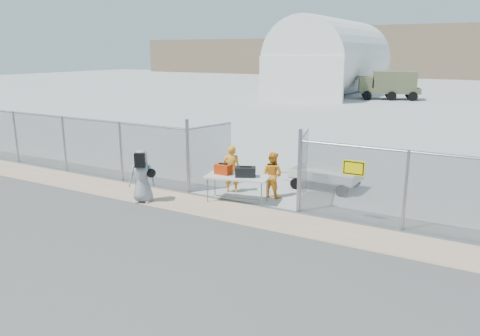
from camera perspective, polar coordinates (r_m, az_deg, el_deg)
The scene contains 13 objects.
ground at distance 13.36m, azimuth -4.26°, elevation -6.41°, with size 160.00×160.00×0.00m, color #3D3D3D.
tarmac_inside at distance 53.04m, azimuth 22.07°, elevation 8.06°, with size 160.00×80.00×0.01m, color #A9A9A8.
dirt_strip at distance 14.15m, azimuth -2.01°, elevation -5.16°, with size 44.00×1.60×0.01m, color tan.
chain_link_fence at distance 14.66m, azimuth 0.00°, elevation -0.00°, with size 40.00×0.20×2.20m, color gray, non-canonical shape.
quonset_hangar at distance 53.17m, azimuth 11.19°, elevation 13.14°, with size 9.00×18.00×8.00m, color white, non-canonical shape.
folding_table at distance 14.82m, azimuth -0.34°, elevation -2.57°, with size 1.98×0.82×0.84m, color silver, non-canonical shape.
orange_bag at distance 14.93m, azimuth -2.05°, elevation -0.14°, with size 0.51×0.34×0.32m, color red.
black_duffel at distance 14.61m, azimuth 0.67°, elevation -0.48°, with size 0.63×0.37×0.31m, color black.
security_worker_left at distance 15.72m, azimuth -1.02°, elevation -0.11°, with size 0.59×0.39×1.62m, color #FF9D21.
security_worker_right at distance 15.27m, azimuth 3.97°, elevation -0.80°, with size 0.73×0.57×1.51m, color #FF9D21.
visitor at distance 15.01m, azimuth -11.85°, elevation -0.98°, with size 0.83×0.54×1.69m, color gray.
utility_trailer at distance 16.54m, azimuth 10.41°, elevation -1.22°, with size 3.01×1.55×0.73m, color silver, non-canonical shape.
military_truck at distance 48.58m, azimuth 17.75°, elevation 9.56°, with size 5.72×2.11×2.73m, color #5D623D, non-canonical shape.
Camera 1 is at (7.01, -10.37, 4.68)m, focal length 35.00 mm.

